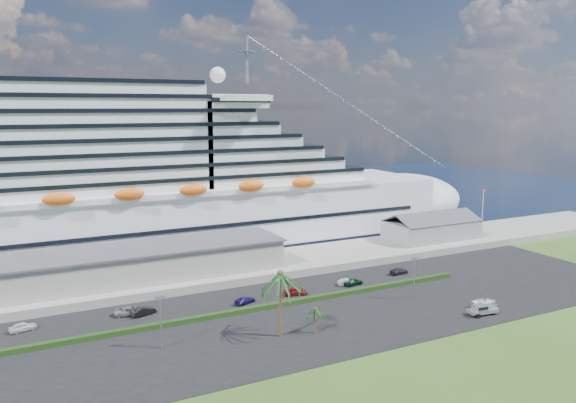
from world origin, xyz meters
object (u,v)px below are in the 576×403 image
parked_car_3 (245,300)px  pickup_truck (482,309)px  boat_trailer (485,302)px  cruise_ship (127,189)px

parked_car_3 → pickup_truck: 42.42m
pickup_truck → boat_trailer: pickup_truck is taller
cruise_ship → pickup_truck: 83.93m
cruise_ship → pickup_truck: cruise_ship is taller
cruise_ship → parked_car_3: 47.95m
parked_car_3 → boat_trailer: bearing=-140.6°
parked_car_3 → cruise_ship: bearing=-4.8°
parked_car_3 → pickup_truck: bearing=-145.3°
parked_car_3 → pickup_truck: pickup_truck is taller
cruise_ship → boat_trailer: (50.24, -65.42, -15.44)m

